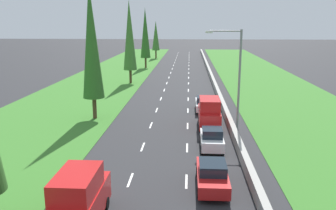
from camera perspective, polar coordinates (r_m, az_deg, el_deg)
name	(u,v)px	position (r m, az deg, el deg)	size (l,w,h in m)	color
ground_plane	(178,80)	(59.95, 1.67, 4.01)	(300.00, 300.00, 0.00)	#28282B
grass_verge_left	(105,79)	(61.65, -10.20, 4.08)	(14.00, 140.00, 0.04)	#387528
grass_verge_right	(264,81)	(61.22, 15.25, 3.76)	(14.00, 140.00, 0.04)	#387528
median_barrier	(212,78)	(59.98, 7.13, 4.33)	(0.44, 120.00, 0.85)	#9E9B93
lane_markings	(178,80)	(59.95, 1.67, 4.01)	(3.64, 116.00, 0.01)	white
red_sedan_right_lane	(212,175)	(21.37, 7.15, -11.12)	(1.82, 4.50, 1.64)	red
white_hatchback_right_lane	(212,139)	(27.52, 7.08, -5.42)	(1.74, 3.90, 1.72)	white
red_van_right_lane	(209,113)	(32.89, 6.67, -1.28)	(1.96, 4.90, 2.82)	red
red_van_left_lane	(79,199)	(17.86, -14.13, -14.48)	(1.96, 4.90, 2.82)	red
white_sedan_right_lane	(204,104)	(39.17, 5.78, 0.21)	(1.82, 4.50, 1.64)	white
poplar_tree_second	(91,42)	(35.61, -12.28, 9.94)	(2.13, 2.13, 13.36)	#4C3823
poplar_tree_third	(130,35)	(56.58, -6.23, 11.10)	(2.13, 2.13, 13.05)	#4C3823
poplar_tree_fourth	(145,33)	(76.02, -3.69, 11.50)	(2.12, 2.12, 12.61)	#4C3823
poplar_tree_fifth	(156,36)	(96.70, -1.99, 11.11)	(2.05, 2.05, 10.01)	#4C3823
street_light_mast	(236,72)	(32.15, 10.88, 5.20)	(3.20, 0.28, 9.00)	gray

